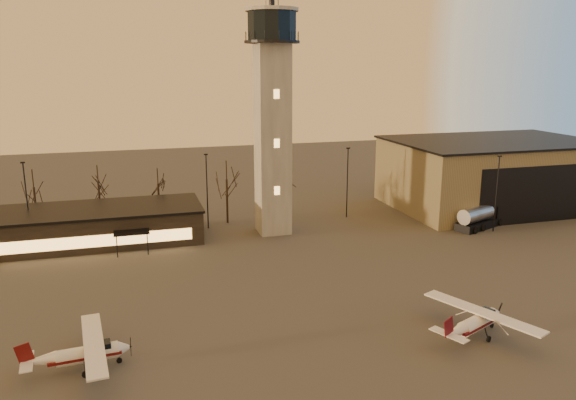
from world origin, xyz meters
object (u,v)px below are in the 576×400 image
Objects in this scene: terminal at (97,225)px; cessna_front at (479,324)px; fuel_truck at (480,219)px; hangar at (492,173)px; control_tower at (272,107)px; cessna_rear at (90,356)px.

cessna_front is at bearing -48.59° from terminal.
terminal is at bearing 148.51° from fuel_truck.
terminal is at bearing -178.03° from hangar.
hangar is at bearing 29.71° from cessna_front.
control_tower is 3.21× the size of cessna_front.
fuel_truck is at bearing -130.97° from hangar.
hangar reaches higher than terminal.
terminal is (-21.99, 1.98, -14.17)m from control_tower.
terminal is 2.46× the size of cessna_rear.
control_tower is 37.90m from hangar.
cessna_front is (8.67, -32.78, -15.33)m from control_tower.
control_tower is 26.24m from terminal.
terminal is 31.33m from cessna_rear.
hangar is at bearing 24.80° from cessna_rear.
cessna_front reaches higher than cessna_rear.
terminal is at bearing 107.76° from cessna_front.
control_tower is 3.77× the size of fuel_truck.
fuel_truck is (48.84, 23.31, 0.26)m from cessna_rear.
control_tower is at bearing -5.15° from terminal.
control_tower is 31.79m from fuel_truck.
cessna_rear is (-30.18, 3.45, -0.02)m from cessna_front.
terminal is 49.97m from fuel_truck.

